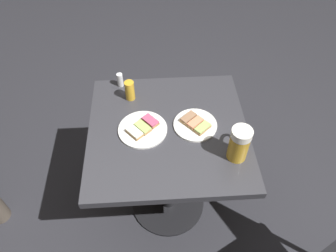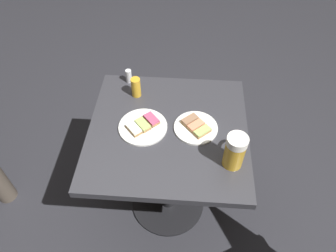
# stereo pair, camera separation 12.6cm
# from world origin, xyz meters

# --- Properties ---
(ground_plane) EXTENTS (6.00, 6.00, 0.00)m
(ground_plane) POSITION_xyz_m (0.00, 0.00, 0.00)
(ground_plane) COLOR #28282D
(cafe_table) EXTENTS (0.72, 0.71, 0.70)m
(cafe_table) POSITION_xyz_m (0.00, 0.00, 0.54)
(cafe_table) COLOR black
(cafe_table) RESTS_ON ground_plane
(plate_near) EXTENTS (0.20, 0.20, 0.03)m
(plate_near) POSITION_xyz_m (0.13, 0.01, 0.71)
(plate_near) COLOR white
(plate_near) RESTS_ON cafe_table
(plate_far) EXTENTS (0.22, 0.22, 0.03)m
(plate_far) POSITION_xyz_m (-0.11, 0.00, 0.71)
(plate_far) COLOR white
(plate_far) RESTS_ON cafe_table
(beer_mug) EXTENTS (0.09, 0.13, 0.16)m
(beer_mug) POSITION_xyz_m (0.28, -0.16, 0.78)
(beer_mug) COLOR gold
(beer_mug) RESTS_ON cafe_table
(beer_glass_small) EXTENTS (0.05, 0.05, 0.10)m
(beer_glass_small) POSITION_xyz_m (-0.17, 0.21, 0.75)
(beer_glass_small) COLOR gold
(beer_glass_small) RESTS_ON cafe_table
(salt_shaker) EXTENTS (0.03, 0.03, 0.07)m
(salt_shaker) POSITION_xyz_m (-0.22, 0.31, 0.74)
(salt_shaker) COLOR silver
(salt_shaker) RESTS_ON cafe_table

